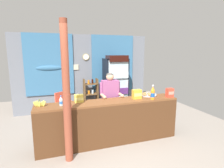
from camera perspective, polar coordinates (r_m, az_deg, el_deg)
ground_plane at (r=4.94m, az=-4.79°, el=-14.14°), size 7.59×7.59×0.00m
back_wall_curtained at (r=6.30m, az=-8.95°, el=3.89°), size 4.61×0.22×2.62m
stall_counter at (r=3.98m, az=-0.22°, el=-11.04°), size 3.15×0.53×0.96m
timber_post at (r=3.31m, az=-14.27°, el=-3.97°), size 0.17×0.14×2.59m
drink_fridge at (r=6.00m, az=1.21°, el=0.85°), size 0.75×0.68×1.93m
bottle_shelf_rack at (r=6.11m, az=-6.78°, el=-3.46°), size 0.48×0.28×1.15m
plastic_lawn_chair at (r=5.55m, az=-15.08°, el=-6.29°), size 0.61×0.61×0.86m
shopkeeper at (r=4.45m, az=-0.61°, el=-3.72°), size 0.52×0.42×1.53m
soda_bottle_orange_soda at (r=4.16m, az=12.85°, el=-2.90°), size 0.09×0.09×0.34m
soda_bottle_water at (r=3.75m, az=-15.97°, el=-5.33°), size 0.07×0.07×0.21m
snack_box_instant_noodle at (r=3.92m, az=-10.54°, el=-4.54°), size 0.18×0.13×0.17m
snack_box_choco_powder at (r=4.17m, az=7.92°, el=-3.25°), size 0.20×0.13×0.21m
snack_box_crackers at (r=4.51m, az=17.93°, el=-2.63°), size 0.16×0.12×0.21m
pastry_tray at (r=4.52m, az=11.42°, el=-3.38°), size 0.42×0.42×0.07m
banana_bunch at (r=3.82m, az=-22.11°, el=-5.88°), size 0.26×0.06×0.16m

